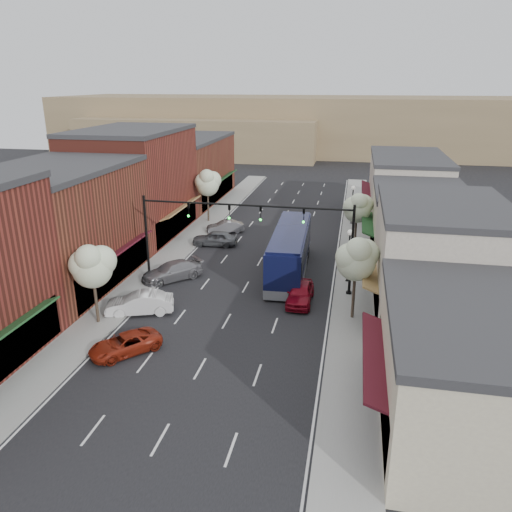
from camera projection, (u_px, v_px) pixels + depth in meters
The scene contains 29 objects.
ground at pixel (219, 335), 31.79m from camera, with size 160.00×160.00×0.00m, color black.
sidewalk_left at pixel (187, 240), 50.43m from camera, with size 2.80×73.00×0.15m, color gray.
sidewalk_right at pixel (356, 251), 47.34m from camera, with size 2.80×73.00×0.15m, color gray.
curb_left at pixel (200, 241), 50.17m from camera, with size 0.25×73.00×0.17m, color gray.
curb_right at pixel (341, 250), 47.59m from camera, with size 0.25×73.00×0.17m, color gray.
bldg_left_midnear at pixel (59, 227), 38.41m from camera, with size 10.14×14.10×9.40m.
bldg_left_midfar at pixel (135, 183), 51.12m from camera, with size 10.14×14.10×10.90m.
bldg_left_far at pixel (186, 170), 66.33m from camera, with size 10.14×18.10×8.40m.
bldg_right_near at pixel (472, 368), 22.75m from camera, with size 9.14×12.10×5.90m.
bldg_right_midnear at pixel (438, 261), 33.52m from camera, with size 9.14×12.10×7.90m.
bldg_right_midfar at pixel (418, 224), 44.87m from camera, with size 9.14×12.10×6.40m.
bldg_right_far at pixel (405, 188), 57.66m from camera, with size 9.14×16.10×7.40m.
hill_far at pixel (323, 124), 113.07m from camera, with size 120.00×30.00×12.00m, color #7A6647.
hill_near at pixel (202, 137), 107.23m from camera, with size 50.00×20.00×8.00m, color #7A6647.
signal_mast_right at pixel (320, 235), 36.62m from camera, with size 8.22×0.46×7.00m.
signal_mast_left at pixel (174, 227), 38.69m from camera, with size 8.22×0.46×7.00m.
tree_right_near at pixel (357, 258), 32.43m from camera, with size 2.85×2.65×5.95m.
tree_right_far at pixel (358, 207), 47.38m from camera, with size 2.85×2.65×5.43m.
tree_left_near at pixel (92, 265), 31.85m from camera, with size 2.85×2.65×5.69m.
tree_left_far at pixel (208, 182), 55.78m from camera, with size 2.85×2.65×6.13m.
lamp_post_near at pixel (349, 247), 39.07m from camera, with size 0.44×0.44×4.44m.
lamp_post_far at pixel (353, 198), 55.27m from camera, with size 0.44×0.44×4.44m.
coach_bus at pixel (290, 251), 41.44m from camera, with size 3.19×12.58×3.82m.
red_hatchback at pixel (300, 293), 36.24m from camera, with size 1.78×4.43×1.51m, color maroon.
parked_car_a at pixel (125, 344), 29.53m from camera, with size 1.97×4.26×1.18m, color maroon.
parked_car_b at pixel (140, 303), 34.54m from camera, with size 1.62×4.64×1.53m, color silver.
parked_car_c at pixel (172, 271), 40.45m from camera, with size 2.06×5.06×1.47m, color gray.
parked_car_d at pixel (215, 238), 48.85m from camera, with size 1.76×4.38×1.49m, color #4F5256.
parked_car_e at pixel (225, 227), 53.10m from camera, with size 1.37×3.92×1.29m, color gray.
Camera 1 is at (7.86, -27.30, 15.32)m, focal length 35.00 mm.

